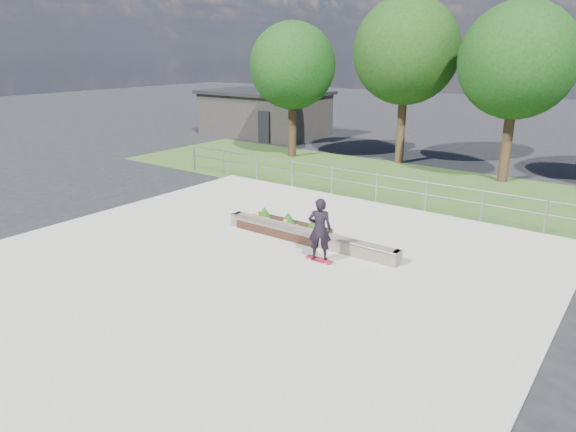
{
  "coord_description": "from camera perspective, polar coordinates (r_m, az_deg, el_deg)",
  "views": [
    {
      "loc": [
        8.6,
        -9.88,
        5.71
      ],
      "look_at": [
        0.2,
        1.5,
        1.1
      ],
      "focal_mm": 32.0,
      "sensor_mm": 36.0,
      "label": 1
    }
  ],
  "objects": [
    {
      "name": "tree_mid_left",
      "position": [
        27.25,
        13.0,
        17.4
      ],
      "size": [
        5.25,
        5.25,
        8.25
      ],
      "color": "#332114",
      "rests_on": "ground"
    },
    {
      "name": "building",
      "position": [
        36.13,
        -2.62,
        11.37
      ],
      "size": [
        8.4,
        5.4,
        3.0
      ],
      "color": "#282523",
      "rests_on": "ground"
    },
    {
      "name": "fence",
      "position": [
        20.01,
        9.81,
        3.49
      ],
      "size": [
        20.06,
        0.06,
        1.2
      ],
      "color": "gray",
      "rests_on": "ground"
    },
    {
      "name": "skateboarder",
      "position": [
        14.08,
        3.55,
        -1.48
      ],
      "size": [
        0.8,
        0.66,
        1.84
      ],
      "color": "white",
      "rests_on": "concrete_slab"
    },
    {
      "name": "tree_far_left",
      "position": [
        28.28,
        0.5,
        16.32
      ],
      "size": [
        4.55,
        4.55,
        7.15
      ],
      "color": "black",
      "rests_on": "ground"
    },
    {
      "name": "grind_ledge",
      "position": [
        15.69,
        2.25,
        -2.27
      ],
      "size": [
        6.0,
        0.44,
        0.43
      ],
      "color": "brown",
      "rests_on": "concrete_slab"
    },
    {
      "name": "planter_bed",
      "position": [
        16.64,
        -0.4,
        -1.12
      ],
      "size": [
        3.0,
        1.2,
        0.61
      ],
      "color": "black",
      "rests_on": "concrete_slab"
    },
    {
      "name": "grass_verge",
      "position": [
        23.29,
        13.64,
        3.37
      ],
      "size": [
        30.0,
        8.0,
        0.02
      ],
      "primitive_type": "cube",
      "color": "#325020",
      "rests_on": "ground"
    },
    {
      "name": "tree_mid_right",
      "position": [
        24.53,
        24.16,
        15.43
      ],
      "size": [
        4.9,
        4.9,
        7.7
      ],
      "color": "#332014",
      "rests_on": "ground"
    },
    {
      "name": "ground",
      "position": [
        14.29,
        -4.24,
        -5.55
      ],
      "size": [
        120.0,
        120.0,
        0.0
      ],
      "primitive_type": "plane",
      "color": "black",
      "rests_on": "ground"
    },
    {
      "name": "concrete_slab",
      "position": [
        14.28,
        -4.24,
        -5.44
      ],
      "size": [
        15.0,
        15.0,
        0.06
      ],
      "primitive_type": "cube",
      "color": "#B0AB9C",
      "rests_on": "ground"
    }
  ]
}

